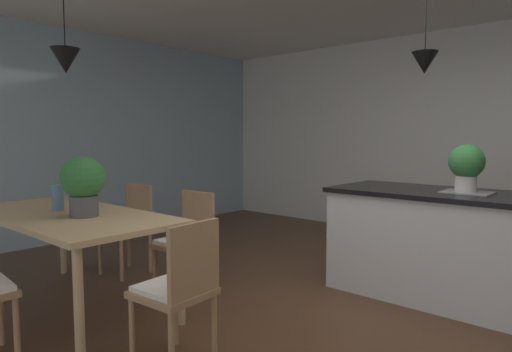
{
  "coord_description": "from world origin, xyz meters",
  "views": [
    {
      "loc": [
        1.52,
        -2.72,
        1.35
      ],
      "look_at": [
        -1.02,
        0.15,
        1.01
      ],
      "focal_mm": 31.31,
      "sensor_mm": 36.0,
      "label": 1
    }
  ],
  "objects": [
    {
      "name": "dining_table",
      "position": [
        -1.85,
        -1.13,
        0.69
      ],
      "size": [
        1.98,
        0.92,
        0.76
      ],
      "color": "tan",
      "rests_on": "ground_plane"
    },
    {
      "name": "chair_kitchen_end",
      "position": [
        -0.49,
        -1.13,
        0.47
      ],
      "size": [
        0.43,
        0.43,
        0.87
      ],
      "color": "#A87F56",
      "rests_on": "ground_plane"
    },
    {
      "name": "kitchen_island",
      "position": [
        0.53,
        1.03,
        0.46
      ],
      "size": [
        2.31,
        0.86,
        0.91
      ],
      "color": "silver",
      "rests_on": "ground_plane"
    },
    {
      "name": "potted_plant_on_table",
      "position": [
        -1.59,
        -1.12,
        1.01
      ],
      "size": [
        0.32,
        0.32,
        0.45
      ],
      "color": "#4C4C51",
      "rests_on": "dining_table"
    },
    {
      "name": "vase_on_dining_table",
      "position": [
        -2.0,
        -1.13,
        0.86
      ],
      "size": [
        0.09,
        0.09,
        0.21
      ],
      "color": "slate",
      "rests_on": "dining_table"
    },
    {
      "name": "pendant_over_island_main",
      "position": [
        0.08,
        1.03,
        1.96
      ],
      "size": [
        0.21,
        0.21,
        0.83
      ],
      "color": "black"
    },
    {
      "name": "pendant_over_table",
      "position": [
        -1.86,
        -1.09,
        1.93
      ],
      "size": [
        0.22,
        0.22,
        0.87
      ],
      "color": "black"
    },
    {
      "name": "potted_plant_on_island",
      "position": [
        0.44,
        1.03,
        1.12
      ],
      "size": [
        0.27,
        0.27,
        0.39
      ],
      "color": "beige",
      "rests_on": "kitchen_island"
    },
    {
      "name": "chair_far_right",
      "position": [
        -1.41,
        -0.3,
        0.47
      ],
      "size": [
        0.41,
        0.41,
        0.87
      ],
      "color": "#A87F56",
      "rests_on": "ground_plane"
    },
    {
      "name": "chair_far_left",
      "position": [
        -2.3,
        -0.3,
        0.47
      ],
      "size": [
        0.43,
        0.43,
        0.87
      ],
      "color": "#A87F56",
      "rests_on": "ground_plane"
    },
    {
      "name": "wall_back_kitchen",
      "position": [
        0.0,
        3.26,
        1.35
      ],
      "size": [
        10.0,
        0.12,
        2.7
      ],
      "primitive_type": "cube",
      "color": "white",
      "rests_on": "ground_plane"
    },
    {
      "name": "window_wall_left_glazing",
      "position": [
        -4.06,
        0.0,
        1.35
      ],
      "size": [
        0.06,
        8.4,
        2.7
      ],
      "primitive_type": "cube",
      "color": "#9EB7C6",
      "rests_on": "ground_plane"
    },
    {
      "name": "ground_plane",
      "position": [
        0.0,
        0.0,
        -0.02
      ],
      "size": [
        10.0,
        8.4,
        0.04
      ],
      "primitive_type": "cube",
      "color": "#4C301E"
    }
  ]
}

